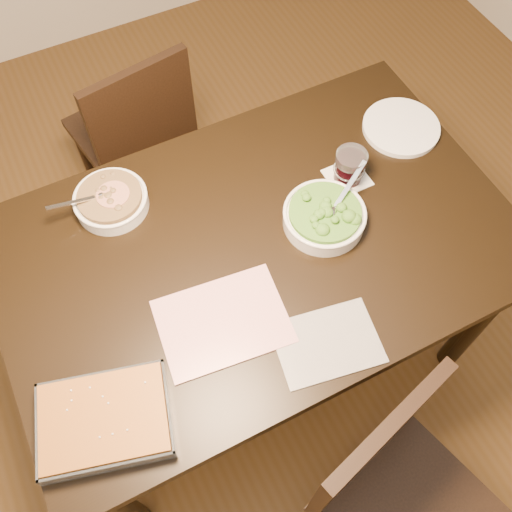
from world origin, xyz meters
TOP-DOWN VIEW (x-y plane):
  - ground at (0.00, 0.00)m, footprint 4.00×4.00m
  - table at (0.00, 0.00)m, footprint 1.40×0.90m
  - magazine_a at (-0.18, -0.17)m, footprint 0.34×0.27m
  - magazine_b at (0.02, -0.33)m, footprint 0.28×0.22m
  - coaster at (0.33, 0.08)m, footprint 0.11×0.11m
  - stew_bowl at (-0.31, 0.29)m, footprint 0.23×0.21m
  - broccoli_bowl at (0.19, -0.02)m, footprint 0.25×0.23m
  - baking_dish at (-0.53, -0.27)m, footprint 0.34×0.29m
  - wine_tumbler at (0.33, 0.08)m, footprint 0.09×0.09m
  - dinner_plate at (0.58, 0.17)m, footprint 0.24×0.24m
  - chair_near at (0.05, -0.68)m, footprint 0.49×0.49m
  - chair_far at (-0.11, 0.80)m, footprint 0.45×0.45m

SIDE VIEW (x-z plane):
  - ground at x=0.00m, z-range 0.00..0.00m
  - chair_far at x=-0.11m, z-range 0.05..0.88m
  - chair_near at x=0.05m, z-range 0.05..0.91m
  - table at x=0.00m, z-range 0.28..1.03m
  - coaster at x=0.33m, z-range 0.75..0.75m
  - magazine_b at x=0.02m, z-range 0.75..0.75m
  - magazine_a at x=-0.18m, z-range 0.75..0.76m
  - dinner_plate at x=0.58m, z-range 0.75..0.77m
  - baking_dish at x=-0.53m, z-range 0.75..0.80m
  - stew_bowl at x=-0.31m, z-range 0.74..0.82m
  - broccoli_bowl at x=0.19m, z-range 0.74..0.83m
  - wine_tumbler at x=0.33m, z-range 0.76..0.86m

